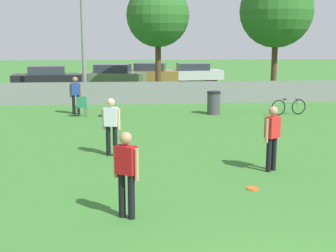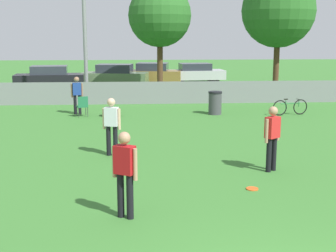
% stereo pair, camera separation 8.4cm
% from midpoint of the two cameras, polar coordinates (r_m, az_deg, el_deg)
% --- Properties ---
extents(fence_backline, '(21.90, 0.07, 1.21)m').
position_cam_midpoint_polar(fence_backline, '(23.13, 0.84, 4.10)').
color(fence_backline, gray).
rests_on(fence_backline, ground_plane).
extents(tree_near_pole, '(3.45, 3.45, 6.13)m').
position_cam_midpoint_polar(tree_near_pole, '(26.21, -1.33, 13.30)').
color(tree_near_pole, '#4C331E').
rests_on(tree_near_pole, ground_plane).
extents(tree_far_right, '(4.01, 4.01, 6.65)m').
position_cam_midpoint_polar(tree_far_right, '(26.89, 12.99, 13.51)').
color(tree_far_right, '#4C331E').
rests_on(tree_far_right, ground_plane).
extents(player_receiver_white, '(0.51, 0.31, 1.63)m').
position_cam_midpoint_polar(player_receiver_white, '(13.10, -7.11, 0.39)').
color(player_receiver_white, black).
rests_on(player_receiver_white, ground_plane).
extents(player_defender_red, '(0.44, 0.39, 1.63)m').
position_cam_midpoint_polar(player_defender_red, '(11.79, 12.39, -0.96)').
color(player_defender_red, black).
rests_on(player_defender_red, ground_plane).
extents(player_thrower_red, '(0.46, 0.38, 1.63)m').
position_cam_midpoint_polar(player_thrower_red, '(8.58, -5.40, -5.24)').
color(player_thrower_red, black).
rests_on(player_thrower_red, ground_plane).
extents(spectator_in_blue, '(0.50, 0.28, 1.61)m').
position_cam_midpoint_polar(spectator_in_blue, '(20.33, -11.32, 3.98)').
color(spectator_in_blue, black).
rests_on(spectator_in_blue, ground_plane).
extents(frisbee_disc, '(0.27, 0.27, 0.03)m').
position_cam_midpoint_polar(frisbee_disc, '(10.55, 10.06, -7.51)').
color(frisbee_disc, '#E5591E').
rests_on(frisbee_disc, ground_plane).
extents(folding_chair_sideline, '(0.53, 0.53, 0.86)m').
position_cam_midpoint_polar(folding_chair_sideline, '(19.69, -10.67, 2.51)').
color(folding_chair_sideline, '#333338').
rests_on(folding_chair_sideline, ground_plane).
extents(bicycle_sideline, '(1.60, 0.48, 0.70)m').
position_cam_midpoint_polar(bicycle_sideline, '(20.50, 14.38, 2.27)').
color(bicycle_sideline, black).
rests_on(bicycle_sideline, ground_plane).
extents(trash_bin, '(0.58, 0.58, 0.98)m').
position_cam_midpoint_polar(trash_bin, '(20.10, 5.47, 2.84)').
color(trash_bin, '#3F3F44').
rests_on(trash_bin, ground_plane).
extents(gear_bag_sideline, '(0.70, 0.38, 0.34)m').
position_cam_midpoint_polar(gear_bag_sideline, '(19.73, -7.16, 1.66)').
color(gear_bag_sideline, black).
rests_on(gear_bag_sideline, ground_plane).
extents(parked_car_dark, '(4.42, 2.18, 1.44)m').
position_cam_midpoint_polar(parked_car_dark, '(30.68, -14.57, 5.74)').
color(parked_car_dark, black).
rests_on(parked_car_dark, ground_plane).
extents(parked_car_olive, '(4.49, 2.46, 1.47)m').
position_cam_midpoint_polar(parked_car_olive, '(31.05, -6.82, 6.10)').
color(parked_car_olive, black).
rests_on(parked_car_olive, ground_plane).
extents(parked_car_tan, '(4.35, 2.48, 1.41)m').
position_cam_midpoint_polar(parked_car_tan, '(33.37, -2.24, 6.43)').
color(parked_car_tan, black).
rests_on(parked_car_tan, ground_plane).
extents(parked_car_silver, '(4.29, 2.16, 1.36)m').
position_cam_midpoint_polar(parked_car_silver, '(33.84, 2.97, 6.49)').
color(parked_car_silver, black).
rests_on(parked_car_silver, ground_plane).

